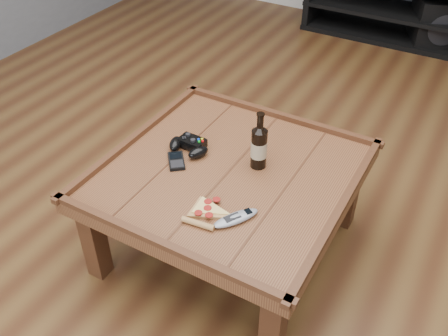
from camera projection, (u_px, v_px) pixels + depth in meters
The scene contains 10 objects.
ground at pixel (228, 245), 2.36m from camera, with size 6.00×6.00×0.00m, color #452613.
baseboard at pixel (395, 21), 4.37m from camera, with size 5.00×0.02×0.10m, color silver.
coffee_table at pixel (229, 182), 2.12m from camera, with size 1.03×1.03×0.48m.
media_console at pixel (393, 8), 4.08m from camera, with size 1.40×0.45×0.50m.
beer_bottle at pixel (259, 146), 2.05m from camera, with size 0.07×0.07×0.26m.
game_controller at pixel (189, 146), 2.18m from camera, with size 0.21×0.14×0.05m.
pizza_slice at pixel (206, 212), 1.88m from camera, with size 0.17×0.24×0.02m.
smartphone at pixel (176, 161), 2.13m from camera, with size 0.13×0.14×0.02m.
remote_control at pixel (236, 218), 1.85m from camera, with size 0.15×0.19×0.03m.
subwoofer at pixel (439, 21), 4.00m from camera, with size 0.51×0.51×0.39m.
Camera 1 is at (0.79, -1.42, 1.76)m, focal length 40.00 mm.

